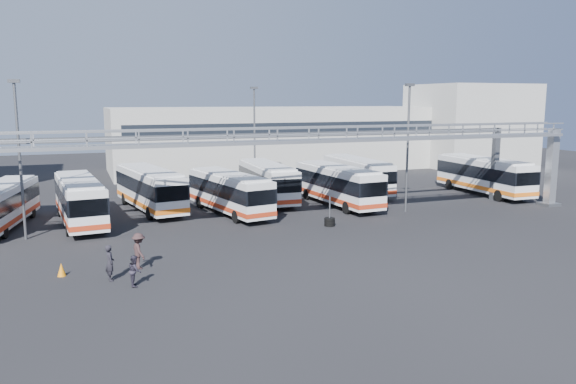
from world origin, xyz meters
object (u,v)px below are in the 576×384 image
object	(u,v)px
light_pole_left	(19,151)
tire_stack	(330,221)
bus_6	(338,184)
pedestrian_c	(139,251)
bus_2	(80,199)
bus_4	(229,191)
cone_right	(61,270)
light_pole_mid	(408,141)
pedestrian_a	(110,263)
bus_3	(150,187)
bus_5	(267,180)
bus_1	(2,204)
light_pole_back	(254,133)
pedestrian_b	(135,271)
bus_7	(357,174)
bus_9	(484,174)

from	to	relation	value
light_pole_left	tire_stack	world-z (taller)	light_pole_left
bus_6	pedestrian_c	world-z (taller)	bus_6
bus_2	bus_4	distance (m)	11.12
bus_2	cone_right	world-z (taller)	bus_2
light_pole_mid	pedestrian_a	size ratio (longest dim) A/B	5.57
bus_2	bus_3	xyz separation A→B (m)	(5.42, 3.42, 0.04)
tire_stack	light_pole_left	bearing A→B (deg)	170.11
light_pole_left	bus_5	size ratio (longest dim) A/B	0.91
cone_right	bus_4	bearing A→B (deg)	45.54
pedestrian_c	tire_stack	world-z (taller)	tire_stack
bus_3	cone_right	bearing A→B (deg)	-121.71
bus_1	bus_6	xyz separation A→B (m)	(25.81, -0.58, 0.14)
bus_3	bus_6	bearing A→B (deg)	-22.16
light_pole_left	cone_right	xyz separation A→B (m)	(2.30, -9.11, -5.38)
pedestrian_c	cone_right	size ratio (longest dim) A/B	2.83
light_pole_mid	bus_6	bearing A→B (deg)	130.55
light_pole_back	pedestrian_b	distance (m)	30.11
light_pole_mid	pedestrian_b	distance (m)	25.38
bus_4	bus_6	bearing A→B (deg)	-9.32
light_pole_mid	cone_right	world-z (taller)	light_pole_mid
pedestrian_a	light_pole_back	bearing A→B (deg)	-39.46
light_pole_left	light_pole_back	distance (m)	24.41
bus_6	bus_7	distance (m)	7.08
bus_3	bus_4	world-z (taller)	bus_3
light_pole_mid	bus_1	size ratio (longest dim) A/B	0.96
bus_2	bus_9	bearing A→B (deg)	-4.88
bus_2	bus_4	size ratio (longest dim) A/B	1.03
light_pole_left	cone_right	world-z (taller)	light_pole_left
light_pole_left	bus_6	world-z (taller)	light_pole_left
bus_2	bus_7	bearing A→B (deg)	6.75
bus_4	bus_7	size ratio (longest dim) A/B	0.99
pedestrian_b	bus_3	bearing A→B (deg)	-6.31
bus_2	tire_stack	xyz separation A→B (m)	(16.67, -7.03, -1.50)
bus_3	pedestrian_c	distance (m)	16.39
bus_3	pedestrian_c	size ratio (longest dim) A/B	5.96
pedestrian_b	cone_right	bearing A→B (deg)	52.40
bus_7	light_pole_mid	bearing A→B (deg)	-92.31
pedestrian_a	cone_right	xyz separation A→B (m)	(-2.31, 1.64, -0.57)
bus_2	bus_5	xyz separation A→B (m)	(15.75, 4.10, -0.00)
light_pole_left	cone_right	size ratio (longest dim) A/B	14.82
light_pole_back	tire_stack	size ratio (longest dim) A/B	4.72
bus_4	bus_6	world-z (taller)	bus_6
bus_2	bus_9	world-z (taller)	bus_9
light_pole_mid	bus_5	distance (m)	12.95
pedestrian_a	bus_7	bearing A→B (deg)	-58.46
light_pole_mid	bus_2	world-z (taller)	light_pole_mid
tire_stack	bus_9	bearing A→B (deg)	20.26
bus_6	bus_1	bearing A→B (deg)	174.98
pedestrian_b	tire_stack	xyz separation A→B (m)	(14.39, 8.52, -0.39)
bus_1	bus_7	size ratio (longest dim) A/B	0.95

